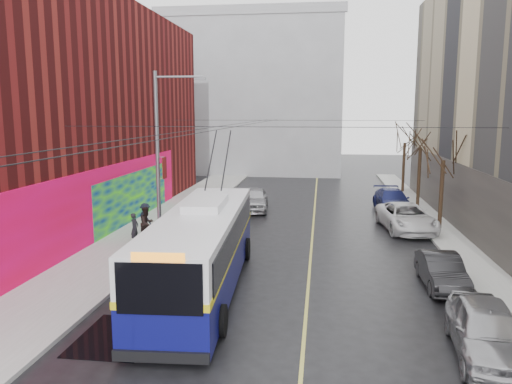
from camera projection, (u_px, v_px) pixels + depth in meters
ground at (255, 342)px, 15.33m from camera, size 140.00×140.00×0.00m
sidewalk_left at (142, 236)px, 28.10m from camera, size 4.00×60.00×0.15m
sidewalk_right at (457, 247)px, 25.90m from camera, size 2.00×60.00×0.15m
lane_line at (312, 234)px, 28.84m from camera, size 0.12×50.00×0.01m
building_left at (22, 112)px, 29.98m from camera, size 12.11×36.00×14.00m
building_far at (255, 95)px, 58.70m from camera, size 20.50×12.10×18.00m
streetlight_pole at (160, 155)px, 25.14m from camera, size 2.65×0.60×9.00m
catenary_wires at (245, 125)px, 29.12m from camera, size 18.00×60.00×0.22m
tree_near at (444, 147)px, 29.04m from camera, size 3.20×3.20×6.40m
tree_mid at (421, 136)px, 35.85m from camera, size 3.20×3.20×6.68m
tree_far at (405, 134)px, 42.71m from camera, size 3.20×3.20×6.57m
puddle at (117, 336)px, 15.72m from camera, size 2.33×3.16×0.01m
pigeons_flying at (239, 119)px, 24.91m from camera, size 3.32×2.66×0.97m
trolleybus at (202, 248)px, 19.66m from camera, size 3.54×12.96×6.08m
parked_car_a at (487, 331)px, 14.30m from camera, size 2.31×4.85×1.60m
parked_car_b at (442, 271)px, 20.06m from camera, size 1.47×4.09×1.34m
parked_car_c at (406, 217)px, 29.65m from camera, size 3.35×6.03×1.60m
parked_car_d at (392, 200)px, 35.54m from camera, size 2.52×5.43×1.54m
following_car at (254, 199)px, 35.71m from camera, size 2.33×4.98×1.65m
pedestrian_a at (135, 228)px, 26.35m from camera, size 0.44×0.61×1.58m
pedestrian_b at (147, 223)px, 26.98m from camera, size 1.00×1.08×1.79m
pedestrian_c at (145, 218)px, 28.59m from camera, size 1.23×1.21×1.70m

